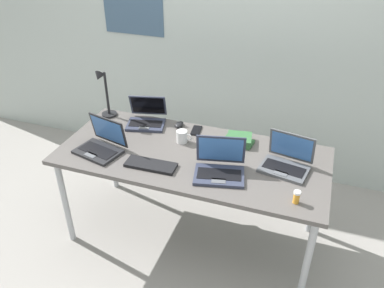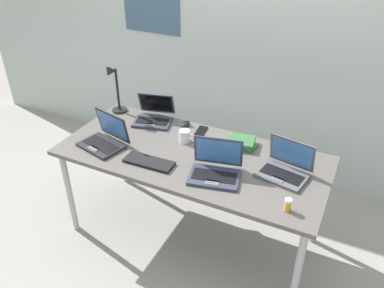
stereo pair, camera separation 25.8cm
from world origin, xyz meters
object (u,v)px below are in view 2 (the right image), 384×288
object	(u,v)px
desk_lamp	(115,90)
laptop_back_left	(215,169)
coffee_mug	(185,136)
book_stack	(242,143)
laptop_far_corner	(285,168)
cell_phone	(201,131)
laptop_center	(105,139)
computer_mouse	(185,124)
laptop_near_mouse	(154,116)
pill_bottle	(288,205)
external_keyboard	(149,162)

from	to	relation	value
desk_lamp	laptop_back_left	world-z (taller)	desk_lamp
coffee_mug	book_stack	bearing A→B (deg)	17.31
desk_lamp	laptop_far_corner	world-z (taller)	desk_lamp
desk_lamp	cell_phone	bearing A→B (deg)	1.84
laptop_back_left	laptop_far_corner	distance (m)	0.43
laptop_center	computer_mouse	bearing A→B (deg)	51.82
cell_phone	desk_lamp	bearing A→B (deg)	174.69
laptop_near_mouse	coffee_mug	xyz separation A→B (m)	(0.35, -0.16, 0.00)
laptop_back_left	desk_lamp	bearing A→B (deg)	157.70
laptop_back_left	pill_bottle	world-z (taller)	laptop_back_left
laptop_near_mouse	cell_phone	size ratio (longest dim) A/B	2.44
laptop_near_mouse	computer_mouse	xyz separation A→B (m)	(0.25, 0.04, -0.02)
desk_lamp	pill_bottle	distance (m)	1.62
external_keyboard	laptop_far_corner	bearing A→B (deg)	16.13
laptop_center	coffee_mug	xyz separation A→B (m)	(0.48, 0.28, -0.00)
laptop_center	laptop_far_corner	xyz separation A→B (m)	(1.21, 0.21, -0.00)
laptop_center	laptop_near_mouse	bearing A→B (deg)	73.85
laptop_back_left	computer_mouse	xyz separation A→B (m)	(-0.45, 0.47, -0.03)
computer_mouse	laptop_far_corner	bearing A→B (deg)	-16.10
laptop_near_mouse	computer_mouse	bearing A→B (deg)	8.63
external_keyboard	computer_mouse	world-z (taller)	computer_mouse
desk_lamp	cell_phone	size ratio (longest dim) A/B	2.94
laptop_back_left	pill_bottle	size ratio (longest dim) A/B	4.48
cell_phone	coffee_mug	xyz separation A→B (m)	(-0.04, -0.18, 0.04)
laptop_near_mouse	pill_bottle	size ratio (longest dim) A/B	4.21
external_keyboard	laptop_near_mouse	bearing A→B (deg)	115.61
laptop_center	cell_phone	distance (m)	0.70
laptop_center	pill_bottle	xyz separation A→B (m)	(1.31, -0.11, -0.00)
book_stack	computer_mouse	bearing A→B (deg)	170.40
laptop_far_corner	pill_bottle	bearing A→B (deg)	-72.45
desk_lamp	external_keyboard	distance (m)	0.80
laptop_center	external_keyboard	distance (m)	0.40
book_stack	coffee_mug	xyz separation A→B (m)	(-0.38, -0.12, 0.02)
laptop_near_mouse	laptop_far_corner	bearing A→B (deg)	-12.36
laptop_back_left	laptop_far_corner	bearing A→B (deg)	27.16
laptop_back_left	pill_bottle	xyz separation A→B (m)	(0.48, -0.12, -0.01)
book_stack	external_keyboard	bearing A→B (deg)	-135.31
laptop_center	book_stack	distance (m)	0.95
laptop_back_left	book_stack	world-z (taller)	laptop_back_left
laptop_center	pill_bottle	size ratio (longest dim) A/B	4.37
computer_mouse	cell_phone	xyz separation A→B (m)	(0.14, -0.02, -0.01)
computer_mouse	coffee_mug	xyz separation A→B (m)	(0.10, -0.20, 0.03)
external_keyboard	pill_bottle	bearing A→B (deg)	-5.29
cell_phone	book_stack	size ratio (longest dim) A/B	0.62
computer_mouse	desk_lamp	bearing A→B (deg)	-173.24
laptop_far_corner	external_keyboard	distance (m)	0.86
laptop_near_mouse	computer_mouse	distance (m)	0.26
laptop_back_left	laptop_near_mouse	bearing A→B (deg)	148.24
laptop_near_mouse	laptop_far_corner	distance (m)	1.10
external_keyboard	coffee_mug	distance (m)	0.35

